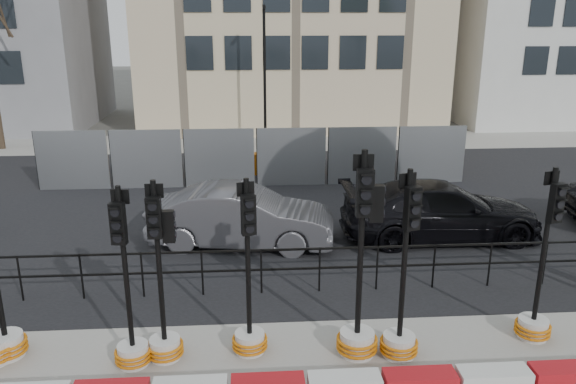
{
  "coord_description": "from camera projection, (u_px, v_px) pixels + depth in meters",
  "views": [
    {
      "loc": [
        -0.17,
        -9.29,
        5.46
      ],
      "look_at": [
        0.67,
        3.0,
        1.64
      ],
      "focal_mm": 35.0,
      "sensor_mm": 36.0,
      "label": 1
    }
  ],
  "objects": [
    {
      "name": "ground",
      "position": [
        263.0,
        324.0,
        10.48
      ],
      "size": [
        120.0,
        120.0,
        0.0
      ],
      "primitive_type": "plane",
      "color": "#51514C",
      "rests_on": "ground"
    },
    {
      "name": "road",
      "position": [
        257.0,
        205.0,
        17.14
      ],
      "size": [
        40.0,
        14.0,
        0.03
      ],
      "primitive_type": "cube",
      "color": "black",
      "rests_on": "ground"
    },
    {
      "name": "sidewalk_far",
      "position": [
        254.0,
        143.0,
        25.72
      ],
      "size": [
        40.0,
        4.0,
        0.02
      ],
      "primitive_type": "cube",
      "color": "gray",
      "rests_on": "ground"
    },
    {
      "name": "kerb_railing",
      "position": [
        261.0,
        264.0,
        11.42
      ],
      "size": [
        18.0,
        0.04,
        1.0
      ],
      "color": "black",
      "rests_on": "ground"
    },
    {
      "name": "heras_fencing",
      "position": [
        272.0,
        161.0,
        19.72
      ],
      "size": [
        14.33,
        1.72,
        2.0
      ],
      "color": "gray",
      "rests_on": "ground"
    },
    {
      "name": "lamp_post_far",
      "position": [
        265.0,
        73.0,
        23.83
      ],
      "size": [
        0.12,
        0.56,
        6.0
      ],
      "color": "black",
      "rests_on": "ground"
    },
    {
      "name": "traffic_signal_a",
      "position": [
        2.0,
        320.0,
        9.25
      ],
      "size": [
        0.67,
        0.67,
        3.41
      ],
      "rotation": [
        0.0,
        0.0,
        -0.24
      ],
      "color": "white",
      "rests_on": "ground"
    },
    {
      "name": "traffic_signal_c",
      "position": [
        131.0,
        331.0,
        9.05
      ],
      "size": [
        0.61,
        0.61,
        3.08
      ],
      "rotation": [
        0.0,
        0.0,
        -0.15
      ],
      "color": "white",
      "rests_on": "ground"
    },
    {
      "name": "traffic_signal_d",
      "position": [
        164.0,
        319.0,
        9.19
      ],
      "size": [
        0.61,
        0.61,
        3.12
      ],
      "rotation": [
        0.0,
        0.0,
        -0.0
      ],
      "color": "white",
      "rests_on": "ground"
    },
    {
      "name": "traffic_signal_e",
      "position": [
        249.0,
        319.0,
        9.4
      ],
      "size": [
        0.61,
        0.61,
        3.09
      ],
      "rotation": [
        0.0,
        0.0,
        0.24
      ],
      "color": "white",
      "rests_on": "ground"
    },
    {
      "name": "traffic_signal_f",
      "position": [
        359.0,
        310.0,
        9.27
      ],
      "size": [
        0.7,
        0.7,
        3.56
      ],
      "rotation": [
        0.0,
        0.0,
        -0.01
      ],
      "color": "white",
      "rests_on": "ground"
    },
    {
      "name": "traffic_signal_g",
      "position": [
        401.0,
        321.0,
        9.28
      ],
      "size": [
        0.64,
        0.64,
        3.27
      ],
      "rotation": [
        0.0,
        0.0,
        0.31
      ],
      "color": "white",
      "rests_on": "ground"
    },
    {
      "name": "traffic_signal_h",
      "position": [
        536.0,
        305.0,
        9.83
      ],
      "size": [
        0.62,
        0.62,
        3.15
      ],
      "rotation": [
        0.0,
        0.0,
        0.28
      ],
      "color": "white",
      "rests_on": "ground"
    },
    {
      "name": "car_b",
      "position": [
        242.0,
        217.0,
        13.91
      ],
      "size": [
        2.91,
        5.01,
        1.5
      ],
      "primitive_type": "imported",
      "rotation": [
        0.0,
        0.0,
        1.42
      ],
      "color": "#4B4B50",
      "rests_on": "ground"
    },
    {
      "name": "car_c",
      "position": [
        441.0,
        211.0,
        14.38
      ],
      "size": [
        2.15,
        5.14,
        1.48
      ],
      "primitive_type": "imported",
      "rotation": [
        0.0,
        0.0,
        1.58
      ],
      "color": "black",
      "rests_on": "ground"
    }
  ]
}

